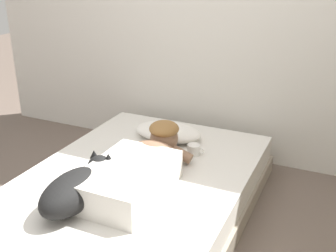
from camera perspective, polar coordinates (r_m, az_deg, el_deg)
name	(u,v)px	position (r m, az deg, el deg)	size (l,w,h in m)	color
ground_plane	(109,243)	(2.55, -8.14, -15.82)	(12.02, 12.02, 0.00)	#66564C
back_wall	(202,2)	(3.36, 4.80, 16.83)	(4.01, 0.12, 2.50)	silver
bed	(134,198)	(2.67, -4.76, -9.91)	(1.37, 2.03, 0.30)	gray
pillow	(168,132)	(3.10, -0.02, -0.81)	(0.52, 0.32, 0.11)	white
person_lying	(139,167)	(2.48, -4.10, -5.73)	(0.43, 0.92, 0.27)	silver
dog	(77,188)	(2.33, -12.51, -8.42)	(0.26, 0.57, 0.21)	black
coffee_cup	(194,150)	(2.86, 3.63, -3.30)	(0.12, 0.09, 0.07)	white
cell_phone	(127,219)	(2.22, -5.72, -12.68)	(0.07, 0.14, 0.01)	black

